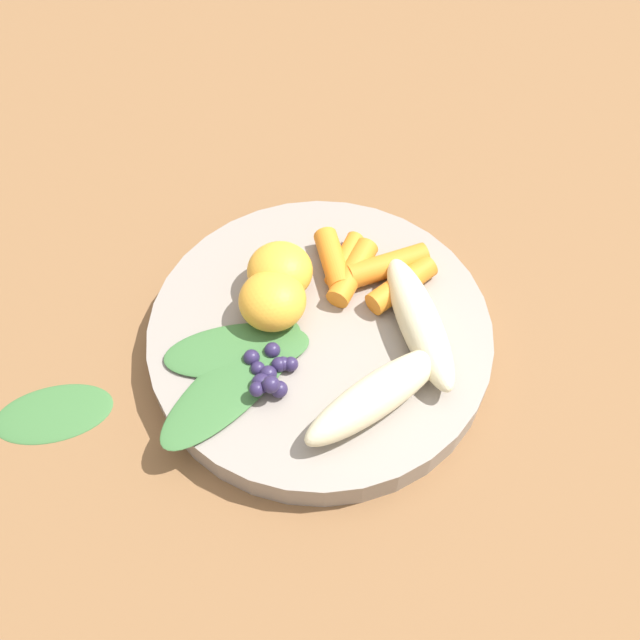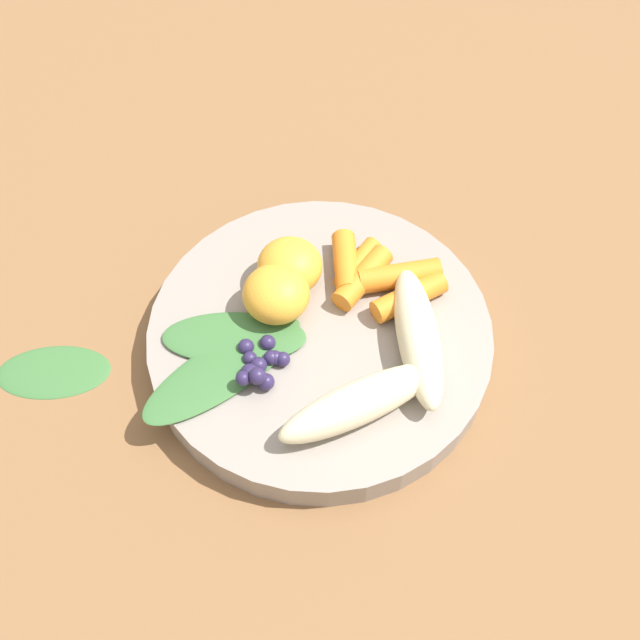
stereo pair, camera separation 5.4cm
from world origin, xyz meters
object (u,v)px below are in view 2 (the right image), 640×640
at_px(banana_peeled_left, 418,336).
at_px(orange_segment_near, 276,294).
at_px(kale_leaf_stray, 53,371).
at_px(banana_peeled_right, 359,403).
at_px(bowl, 320,337).

bearing_deg(banana_peeled_left, orange_segment_near, 65.93).
bearing_deg(banana_peeled_left, kale_leaf_stray, 85.97).
xyz_separation_m(banana_peeled_left, banana_peeled_right, (-0.05, 0.05, 0.00)).
bearing_deg(orange_segment_near, bowl, -120.63).
distance_m(bowl, banana_peeled_right, 0.08).
relative_size(banana_peeled_right, orange_segment_near, 2.39).
height_order(bowl, banana_peeled_left, banana_peeled_left).
bearing_deg(banana_peeled_right, orange_segment_near, 97.07).
distance_m(banana_peeled_left, kale_leaf_stray, 0.27).
bearing_deg(orange_segment_near, banana_peeled_right, -148.86).
relative_size(bowl, banana_peeled_right, 2.16).
distance_m(bowl, banana_peeled_left, 0.08).
xyz_separation_m(bowl, kale_leaf_stray, (-0.01, 0.20, -0.01)).
height_order(banana_peeled_right, kale_leaf_stray, banana_peeled_right).
bearing_deg(kale_leaf_stray, bowl, -176.12).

